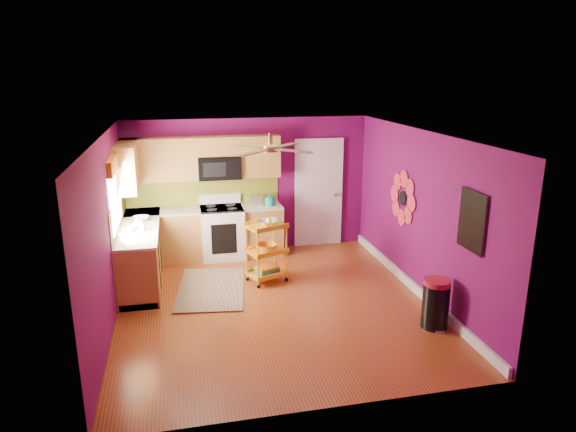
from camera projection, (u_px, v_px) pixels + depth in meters
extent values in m
plane|color=maroon|center=(274.00, 304.00, 7.60)|extent=(5.00, 5.00, 0.00)
cube|color=#630B4E|center=(249.00, 186.00, 9.60)|extent=(4.50, 0.04, 2.50)
cube|color=#630B4E|center=(323.00, 297.00, 4.91)|extent=(4.50, 0.04, 2.50)
cube|color=#630B4E|center=(107.00, 234.00, 6.79)|extent=(0.04, 5.00, 2.50)
cube|color=#630B4E|center=(420.00, 214.00, 7.72)|extent=(0.04, 5.00, 2.50)
cube|color=silver|center=(273.00, 135.00, 6.91)|extent=(4.50, 5.00, 0.04)
cube|color=white|center=(413.00, 286.00, 8.04)|extent=(0.05, 4.90, 0.14)
cube|color=olive|center=(141.00, 254.00, 8.34)|extent=(0.60, 2.30, 0.90)
cube|color=olive|center=(206.00, 234.00, 9.36)|extent=(2.80, 0.60, 0.90)
cube|color=beige|center=(139.00, 227.00, 8.21)|extent=(0.63, 2.30, 0.04)
cube|color=beige|center=(205.00, 209.00, 9.23)|extent=(2.80, 0.63, 0.04)
cube|color=black|center=(143.00, 277.00, 8.45)|extent=(0.54, 2.30, 0.10)
cube|color=black|center=(207.00, 255.00, 9.47)|extent=(2.80, 0.54, 0.10)
cube|color=white|center=(222.00, 233.00, 9.39)|extent=(0.76, 0.66, 0.92)
cube|color=black|center=(221.00, 208.00, 9.27)|extent=(0.76, 0.62, 0.03)
cube|color=white|center=(220.00, 199.00, 9.50)|extent=(0.76, 0.06, 0.18)
cube|color=black|center=(224.00, 239.00, 9.09)|extent=(0.45, 0.02, 0.55)
cube|color=olive|center=(159.00, 160.00, 8.96)|extent=(1.32, 0.33, 0.75)
cube|color=olive|center=(260.00, 156.00, 9.32)|extent=(0.72, 0.33, 0.75)
cube|color=olive|center=(218.00, 146.00, 9.12)|extent=(0.76, 0.33, 0.34)
cube|color=olive|center=(127.00, 166.00, 8.40)|extent=(0.33, 1.30, 0.75)
cube|color=black|center=(219.00, 168.00, 9.19)|extent=(0.76, 0.38, 0.40)
cube|color=olive|center=(203.00, 191.00, 9.43)|extent=(2.80, 0.01, 0.51)
cube|color=olive|center=(118.00, 211.00, 8.07)|extent=(0.01, 2.30, 0.51)
cube|color=white|center=(115.00, 194.00, 7.70)|extent=(0.03, 1.20, 1.00)
cube|color=#CC6912|center=(114.00, 163.00, 7.57)|extent=(0.08, 1.35, 0.22)
cube|color=white|center=(318.00, 194.00, 9.92)|extent=(0.85, 0.04, 2.05)
cube|color=white|center=(319.00, 194.00, 9.90)|extent=(0.95, 0.02, 2.15)
sphere|color=#BF8C3F|center=(335.00, 195.00, 9.94)|extent=(0.07, 0.07, 0.07)
cylinder|color=black|center=(403.00, 198.00, 8.25)|extent=(0.01, 0.24, 0.24)
cube|color=#1AA992|center=(473.00, 221.00, 6.32)|extent=(0.03, 0.52, 0.72)
cube|color=black|center=(471.00, 221.00, 6.31)|extent=(0.01, 0.56, 0.76)
cylinder|color=#BF8C3F|center=(270.00, 139.00, 7.12)|extent=(0.06, 0.06, 0.16)
cylinder|color=#BF8C3F|center=(271.00, 149.00, 7.16)|extent=(0.20, 0.20, 0.08)
cube|color=#4C2D19|center=(285.00, 145.00, 7.46)|extent=(0.47, 0.47, 0.01)
cube|color=#4C2D19|center=(249.00, 147.00, 7.35)|extent=(0.47, 0.47, 0.01)
cube|color=#4C2D19|center=(254.00, 152.00, 6.85)|extent=(0.47, 0.47, 0.01)
cube|color=#4C2D19|center=(294.00, 151.00, 6.96)|extent=(0.47, 0.47, 0.01)
cube|color=black|center=(211.00, 289.00, 8.10)|extent=(1.23, 1.78, 0.02)
cylinder|color=yellow|center=(258.00, 259.00, 8.00)|extent=(0.03, 0.03, 0.92)
cylinder|color=yellow|center=(286.00, 252.00, 8.28)|extent=(0.03, 0.03, 0.92)
cylinder|color=yellow|center=(247.00, 252.00, 8.30)|extent=(0.03, 0.03, 0.92)
cylinder|color=yellow|center=(275.00, 246.00, 8.58)|extent=(0.03, 0.03, 0.92)
sphere|color=black|center=(259.00, 286.00, 8.13)|extent=(0.06, 0.06, 0.06)
sphere|color=black|center=(287.00, 279.00, 8.41)|extent=(0.06, 0.06, 0.06)
sphere|color=black|center=(247.00, 279.00, 8.43)|extent=(0.06, 0.06, 0.06)
sphere|color=black|center=(275.00, 272.00, 8.71)|extent=(0.06, 0.06, 0.06)
cube|color=yellow|center=(266.00, 226.00, 8.17)|extent=(0.71, 0.61, 0.03)
cube|color=yellow|center=(267.00, 251.00, 8.29)|extent=(0.71, 0.61, 0.03)
cube|color=yellow|center=(267.00, 273.00, 8.39)|extent=(0.71, 0.61, 0.03)
imported|color=beige|center=(269.00, 222.00, 8.18)|extent=(0.42, 0.42, 0.08)
sphere|color=yellow|center=(269.00, 221.00, 8.18)|extent=(0.11, 0.11, 0.11)
imported|color=#CC6912|center=(267.00, 247.00, 8.27)|extent=(0.43, 0.43, 0.11)
cube|color=navy|center=(267.00, 271.00, 8.38)|extent=(0.41, 0.36, 0.04)
cube|color=#267233|center=(267.00, 269.00, 8.37)|extent=(0.41, 0.36, 0.04)
cube|color=#CC6912|center=(267.00, 267.00, 8.36)|extent=(0.41, 0.36, 0.03)
cylinder|color=black|center=(435.00, 306.00, 6.85)|extent=(0.46, 0.46, 0.61)
cylinder|color=#A3172C|center=(437.00, 282.00, 6.75)|extent=(0.36, 0.36, 0.07)
cube|color=beige|center=(440.00, 332.00, 6.76)|extent=(0.14, 0.10, 0.03)
cylinder|color=#128881|center=(270.00, 201.00, 9.40)|extent=(0.18, 0.18, 0.16)
sphere|color=#128881|center=(270.00, 196.00, 9.37)|extent=(0.06, 0.06, 0.06)
cube|color=beige|center=(256.00, 200.00, 9.42)|extent=(0.22, 0.15, 0.18)
imported|color=#EA3F72|center=(141.00, 225.00, 7.92)|extent=(0.08, 0.08, 0.17)
imported|color=white|center=(137.00, 222.00, 8.07)|extent=(0.14, 0.14, 0.17)
imported|color=white|center=(141.00, 219.00, 8.47)|extent=(0.27, 0.27, 0.07)
imported|color=white|center=(131.00, 229.00, 7.87)|extent=(0.12, 0.12, 0.10)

